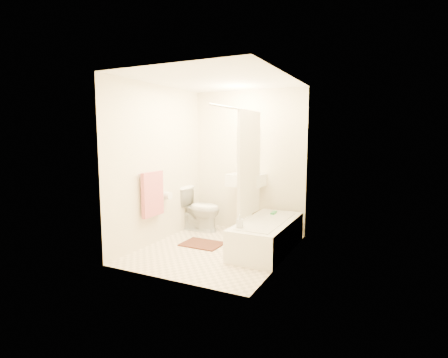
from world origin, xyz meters
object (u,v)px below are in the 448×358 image
at_px(toilet, 199,209).
at_px(sink, 246,201).
at_px(bathtub, 267,235).
at_px(soap_bottle, 240,221).
at_px(bath_mat, 202,244).

xyz_separation_m(toilet, sink, (0.80, 0.20, 0.17)).
height_order(bathtub, soap_bottle, soap_bottle).
bearing_deg(toilet, bathtub, -111.22).
bearing_deg(sink, toilet, -163.26).
bearing_deg(sink, soap_bottle, -68.23).
bearing_deg(toilet, bath_mat, -148.75).
relative_size(toilet, bath_mat, 1.27).
distance_m(sink, bath_mat, 1.10).
bearing_deg(bath_mat, toilet, 123.04).
xyz_separation_m(bathtub, soap_bottle, (-0.20, -0.54, 0.30)).
bearing_deg(soap_bottle, bath_mat, 156.53).
relative_size(toilet, sink, 0.70).
distance_m(bathtub, bath_mat, 1.00).
xyz_separation_m(toilet, bath_mat, (0.46, -0.71, -0.36)).
height_order(bath_mat, soap_bottle, soap_bottle).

